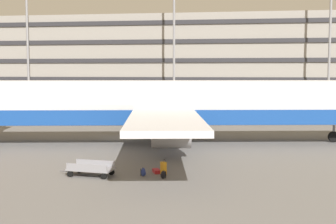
{
  "coord_description": "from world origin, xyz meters",
  "views": [
    {
      "loc": [
        9.31,
        -38.65,
        6.05
      ],
      "look_at": [
        4.69,
        -5.5,
        3.0
      ],
      "focal_mm": 48.13,
      "sensor_mm": 36.0,
      "label": 1
    }
  ],
  "objects_px": {
    "suitcase_orange": "(163,168)",
    "baggage_cart": "(91,169)",
    "airliner": "(170,105)",
    "suitcase_teal": "(157,171)",
    "backpack_small": "(143,172)",
    "backpack_scuffed": "(163,175)"
  },
  "relations": [
    {
      "from": "suitcase_orange",
      "to": "backpack_small",
      "type": "relative_size",
      "value": 1.65
    },
    {
      "from": "suitcase_orange",
      "to": "airliner",
      "type": "bearing_deg",
      "value": 96.0
    },
    {
      "from": "airliner",
      "to": "baggage_cart",
      "type": "xyz_separation_m",
      "value": [
        -2.88,
        -12.64,
        -2.76
      ]
    },
    {
      "from": "suitcase_teal",
      "to": "backpack_scuffed",
      "type": "distance_m",
      "value": 1.56
    },
    {
      "from": "airliner",
      "to": "suitcase_orange",
      "type": "height_order",
      "value": "airliner"
    },
    {
      "from": "airliner",
      "to": "backpack_scuffed",
      "type": "distance_m",
      "value": 13.15
    },
    {
      "from": "suitcase_teal",
      "to": "backpack_small",
      "type": "xyz_separation_m",
      "value": [
        -0.6,
        -1.02,
        0.14
      ]
    },
    {
      "from": "suitcase_orange",
      "to": "suitcase_teal",
      "type": "relative_size",
      "value": 1.07
    },
    {
      "from": "airliner",
      "to": "backpack_small",
      "type": "bearing_deg",
      "value": -89.3
    },
    {
      "from": "backpack_small",
      "to": "backpack_scuffed",
      "type": "bearing_deg",
      "value": -18.49
    },
    {
      "from": "suitcase_orange",
      "to": "backpack_scuffed",
      "type": "relative_size",
      "value": 1.77
    },
    {
      "from": "airliner",
      "to": "baggage_cart",
      "type": "relative_size",
      "value": 12.5
    },
    {
      "from": "backpack_small",
      "to": "suitcase_orange",
      "type": "bearing_deg",
      "value": 25.05
    },
    {
      "from": "baggage_cart",
      "to": "backpack_scuffed",
      "type": "bearing_deg",
      "value": -1.37
    },
    {
      "from": "suitcase_orange",
      "to": "backpack_scuffed",
      "type": "height_order",
      "value": "suitcase_orange"
    },
    {
      "from": "backpack_scuffed",
      "to": "baggage_cart",
      "type": "relative_size",
      "value": 0.15
    },
    {
      "from": "backpack_scuffed",
      "to": "backpack_small",
      "type": "xyz_separation_m",
      "value": [
        -1.21,
        0.41,
        0.02
      ]
    },
    {
      "from": "suitcase_orange",
      "to": "baggage_cart",
      "type": "distance_m",
      "value": 4.2
    },
    {
      "from": "airliner",
      "to": "baggage_cart",
      "type": "distance_m",
      "value": 13.25
    },
    {
      "from": "backpack_scuffed",
      "to": "backpack_small",
      "type": "height_order",
      "value": "backpack_small"
    },
    {
      "from": "backpack_small",
      "to": "baggage_cart",
      "type": "xyz_separation_m",
      "value": [
        -3.03,
        -0.3,
        0.18
      ]
    },
    {
      "from": "suitcase_teal",
      "to": "baggage_cart",
      "type": "xyz_separation_m",
      "value": [
        -3.63,
        -1.33,
        0.32
      ]
    }
  ]
}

